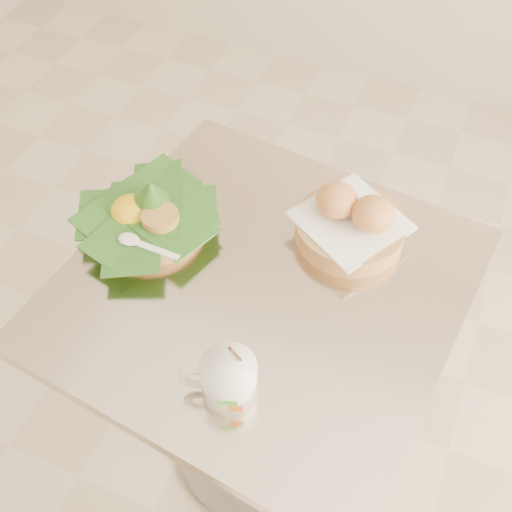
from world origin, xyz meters
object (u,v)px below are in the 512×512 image
at_px(cafe_table, 262,346).
at_px(coffee_mug, 227,378).
at_px(rice_basket, 148,213).
at_px(bread_basket, 351,222).

xyz_separation_m(cafe_table, coffee_mug, (0.03, -0.22, 0.26)).
xyz_separation_m(rice_basket, bread_basket, (0.37, 0.13, 0.00)).
height_order(rice_basket, coffee_mug, coffee_mug).
bearing_deg(coffee_mug, rice_basket, 137.00).
distance_m(cafe_table, coffee_mug, 0.35).
relative_size(bread_basket, coffee_mug, 1.58).
relative_size(cafe_table, rice_basket, 2.90).
distance_m(rice_basket, bread_basket, 0.40).
distance_m(rice_basket, coffee_mug, 0.40).
xyz_separation_m(rice_basket, coffee_mug, (0.29, -0.27, 0.01)).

